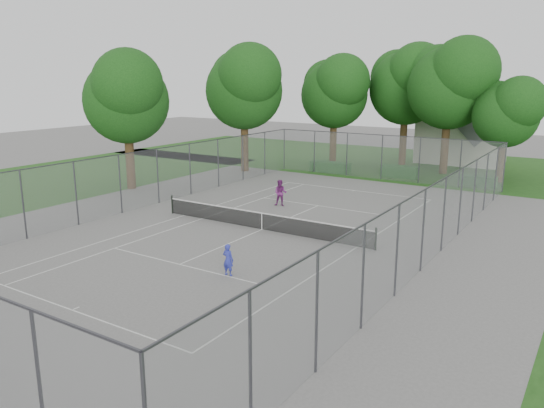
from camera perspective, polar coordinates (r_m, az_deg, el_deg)
The scene contains 18 objects.
ground at distance 28.17m, azimuth -1.10°, elevation -2.77°, with size 120.00×120.00×0.00m, color slate.
grass_far at distance 51.36m, azimuth 15.28°, elevation 4.17°, with size 60.00×20.00×0.00m, color #1E4A15.
grass_left at distance 44.04m, azimuth -25.65°, elevation 1.83°, with size 16.00×40.00×0.00m, color #1E4A15.
court_markings at distance 28.16m, azimuth -1.10°, elevation -2.76°, with size 11.03×23.83×0.01m.
tennis_net at distance 28.03m, azimuth -1.10°, elevation -1.77°, with size 12.87×0.10×1.10m.
perimeter_fence at distance 27.71m, azimuth -1.12°, elevation 0.82°, with size 18.08×34.08×3.52m.
tree_far_left at distance 49.14m, azimuth 6.80°, elevation 12.17°, with size 6.93×6.32×9.96m.
tree_far_midleft at distance 50.08m, azimuth 14.34°, elevation 12.61°, with size 7.57×6.92×10.89m.
tree_far_midright at distance 46.14m, azimuth 18.68°, elevation 12.44°, with size 7.70×7.03×11.06m.
tree_far_right at distance 43.86m, azimuth 23.97°, elevation 9.23°, with size 5.58×5.09×8.02m.
tree_side_back at distance 45.25m, azimuth -2.99°, elevation 12.74°, with size 7.41×6.76×10.65m.
tree_side_front at distance 39.05m, azimuth -15.44°, elevation 11.35°, with size 6.84×6.25×9.84m.
hedge_left at distance 45.53m, azimuth 6.27°, elevation 3.98°, with size 3.47×1.04×0.87m, color #184D19.
hedge_mid at distance 44.10m, azimuth 13.54°, elevation 3.42°, with size 2.98×0.85×0.94m, color #184D19.
hedge_right at distance 42.20m, azimuth 21.30°, elevation 2.32°, with size 2.56×0.94×0.77m, color #184D19.
house at distance 53.25m, azimuth 19.84°, elevation 8.15°, with size 7.32×5.67×9.12m.
girl_player at distance 21.69m, azimuth -4.75°, elevation -5.99°, with size 0.49×0.32×1.34m, color #2E35AE.
woman_player at distance 33.15m, azimuth 0.92°, elevation 1.20°, with size 0.81×0.63×1.66m, color #72266C.
Camera 1 is at (15.05, -22.46, 7.88)m, focal length 35.00 mm.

